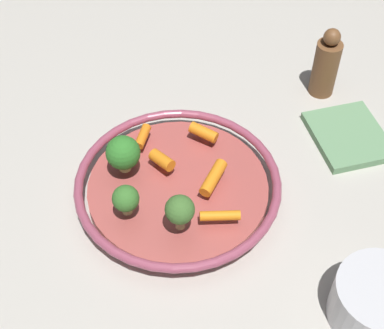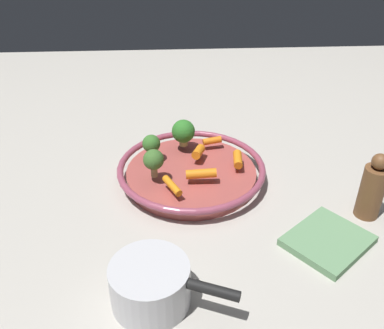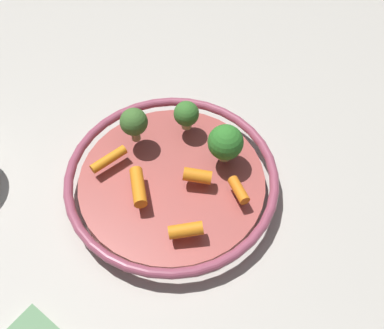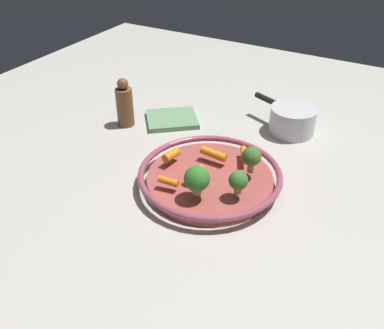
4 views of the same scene
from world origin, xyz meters
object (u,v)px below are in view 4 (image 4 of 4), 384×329
at_px(baby_carrot_right, 244,155).
at_px(serving_bowl, 210,178).
at_px(broccoli_floret_large, 238,181).
at_px(baby_carrot_left, 170,156).
at_px(baby_carrot_near_rim, 168,181).
at_px(baby_carrot_back, 214,154).
at_px(baby_carrot_center, 195,173).
at_px(pepper_mill, 125,105).
at_px(dish_towel, 172,119).
at_px(broccoli_floret_mid, 197,179).
at_px(broccoli_floret_edge, 251,157).
at_px(saucepan, 292,120).

bearing_deg(baby_carrot_right, serving_bowl, -116.12).
xyz_separation_m(baby_carrot_right, broccoli_floret_large, (0.04, -0.13, 0.02)).
bearing_deg(baby_carrot_left, serving_bowl, 2.64).
distance_m(serving_bowl, baby_carrot_near_rim, 0.11).
bearing_deg(broccoli_floret_large, baby_carrot_back, 137.79).
distance_m(baby_carrot_center, broccoli_floret_large, 0.11).
distance_m(baby_carrot_back, broccoli_floret_large, 0.14).
distance_m(baby_carrot_right, pepper_mill, 0.38).
xyz_separation_m(serving_bowl, pepper_mill, (-0.33, 0.14, 0.04)).
height_order(baby_carrot_right, pepper_mill, pepper_mill).
bearing_deg(baby_carrot_center, dish_towel, 130.54).
distance_m(serving_bowl, broccoli_floret_mid, 0.10).
bearing_deg(serving_bowl, baby_carrot_left, -177.36).
bearing_deg(broccoli_floret_edge, pepper_mill, 166.59).
height_order(baby_carrot_back, broccoli_floret_edge, broccoli_floret_edge).
xyz_separation_m(baby_carrot_near_rim, broccoli_floret_mid, (0.07, 0.00, 0.03)).
bearing_deg(dish_towel, serving_bowl, -42.86).
distance_m(serving_bowl, broccoli_floret_edge, 0.11).
height_order(baby_carrot_right, dish_towel, baby_carrot_right).
bearing_deg(baby_carrot_left, broccoli_floret_large, -11.29).
distance_m(baby_carrot_right, baby_carrot_near_rim, 0.20).
xyz_separation_m(serving_bowl, baby_carrot_back, (-0.02, 0.05, 0.03)).
height_order(serving_bowl, broccoli_floret_edge, broccoli_floret_edge).
relative_size(baby_carrot_back, baby_carrot_near_rim, 1.46).
bearing_deg(saucepan, broccoli_floret_edge, -90.04).
distance_m(baby_carrot_back, dish_towel, 0.27).
distance_m(broccoli_floret_mid, dish_towel, 0.39).
bearing_deg(saucepan, broccoli_floret_mid, -99.06).
bearing_deg(baby_carrot_right, saucepan, 81.42).
distance_m(serving_bowl, broccoli_floret_large, 0.11).
distance_m(broccoli_floret_large, broccoli_floret_edge, 0.08).
height_order(baby_carrot_back, saucepan, saucepan).
height_order(serving_bowl, dish_towel, serving_bowl).
xyz_separation_m(broccoli_floret_mid, saucepan, (0.07, 0.41, -0.04)).
bearing_deg(broccoli_floret_edge, baby_carrot_right, 127.39).
bearing_deg(broccoli_floret_edge, saucepan, 89.96).
height_order(baby_carrot_near_rim, dish_towel, baby_carrot_near_rim).
bearing_deg(baby_carrot_left, baby_carrot_near_rim, -60.48).
relative_size(baby_carrot_right, baby_carrot_near_rim, 1.37).
height_order(serving_bowl, broccoli_floret_mid, broccoli_floret_mid).
xyz_separation_m(baby_carrot_right, baby_carrot_back, (-0.06, -0.04, 0.00)).
bearing_deg(serving_bowl, baby_carrot_back, 108.76).
bearing_deg(serving_bowl, dish_towel, 137.14).
distance_m(broccoli_floret_edge, dish_towel, 0.36).
distance_m(serving_bowl, baby_carrot_right, 0.10).
bearing_deg(broccoli_floret_edge, serving_bowl, -152.78).
relative_size(broccoli_floret_large, pepper_mill, 0.37).
relative_size(broccoli_floret_large, dish_towel, 0.36).
bearing_deg(dish_towel, broccoli_floret_large, -39.02).
relative_size(baby_carrot_center, broccoli_floret_mid, 0.65).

